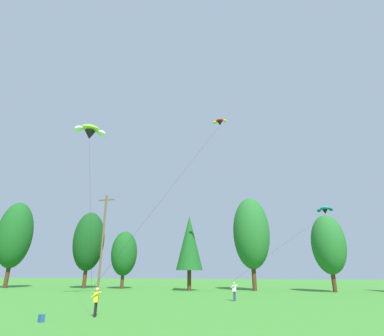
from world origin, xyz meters
TOP-DOWN VIEW (x-y plane):
  - treeline_tree_a at (-37.35, 44.07)m, footprint 5.76×5.76m
  - treeline_tree_b at (-23.90, 46.37)m, footprint 5.23×5.23m
  - treeline_tree_c at (-17.15, 46.62)m, footprint 4.28×4.28m
  - treeline_tree_d at (-5.24, 44.08)m, footprint 4.00×4.00m
  - treeline_tree_e at (4.12, 46.00)m, footprint 5.50×5.50m
  - treeline_tree_f at (14.81, 45.16)m, footprint 4.62×4.62m
  - utility_pole at (-13.99, 33.50)m, footprint 2.20×0.26m
  - kite_flyer_near at (-4.55, 16.74)m, footprint 0.66×0.68m
  - kite_flyer_mid at (2.80, 29.35)m, footprint 0.71×0.73m
  - parafoil_kite_high_lime_white at (-13.05, 26.60)m, footprint 9.87×11.55m
  - parafoil_kite_mid_teal at (15.35, 47.06)m, footprint 14.06×18.25m
  - parafoil_kite_far_red_yellow at (1.31, 34.21)m, footprint 7.23×18.02m
  - backpack at (-6.37, 14.23)m, footprint 0.39×0.35m

SIDE VIEW (x-z plane):
  - backpack at x=-6.37m, z-range 0.00..0.40m
  - kite_flyer_near at x=-4.55m, z-range 0.15..1.84m
  - kite_flyer_mid at x=2.80m, z-range 0.15..1.84m
  - treeline_tree_c at x=-17.15m, z-range 0.96..10.14m
  - treeline_tree_f at x=14.81m, z-range 1.10..11.52m
  - utility_pole at x=-13.99m, z-range 0.27..12.50m
  - treeline_tree_d at x=-5.24m, z-range 1.38..12.31m
  - treeline_tree_b at x=-23.90m, z-range 1.34..14.04m
  - treeline_tree_e at x=4.12m, z-range 1.45..15.16m
  - treeline_tree_a at x=-37.35m, z-range 1.55..16.23m
  - parafoil_kite_mid_teal at x=15.35m, z-range 6.26..16.81m
  - parafoil_kite_high_lime_white at x=-13.05m, z-range 9.48..26.97m
  - parafoil_kite_far_red_yellow at x=1.31m, z-range 11.39..31.92m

